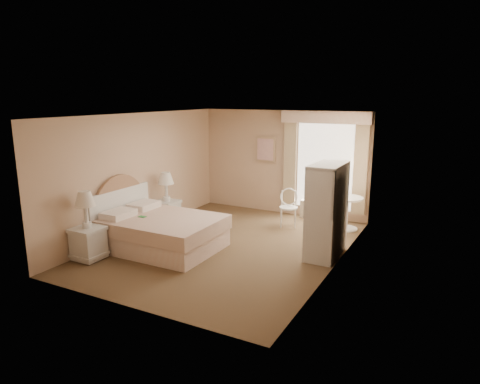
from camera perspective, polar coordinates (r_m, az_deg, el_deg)
The scene contains 9 objects.
room at distance 7.99m, azimuth -1.71°, elevation 1.23°, with size 4.21×5.51×2.51m.
window at distance 9.99m, azimuth 11.13°, elevation 3.87°, with size 2.05×0.22×2.51m.
framed_art at distance 10.54m, azimuth 3.42°, elevation 5.70°, with size 0.52×0.04×0.62m.
bed at distance 8.29m, azimuth -10.80°, elevation -5.03°, with size 2.11×1.63×1.44m.
nightstand_near at distance 8.00m, azimuth -19.64°, elevation -5.37°, with size 0.51×0.51×1.22m.
nightstand_far at distance 9.60m, azimuth -9.73°, elevation -1.88°, with size 0.49×0.49×1.19m.
round_table at distance 9.49m, azimuth 14.03°, elevation -2.06°, with size 0.68×0.68×0.72m.
cafe_chair at distance 9.55m, azimuth 6.49°, elevation -1.64°, with size 0.51×0.51×0.83m.
armoire at distance 7.80m, azimuth 11.48°, elevation -3.47°, with size 0.51×1.02×1.69m.
Camera 1 is at (3.85, -6.82, 2.86)m, focal length 32.00 mm.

